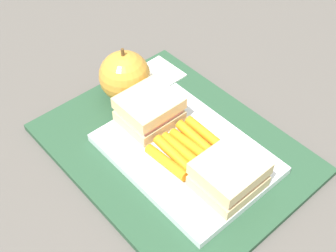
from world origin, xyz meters
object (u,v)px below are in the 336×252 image
at_px(sandwich_half_left, 229,175).
at_px(paper_napkin, 157,75).
at_px(food_tray, 186,154).
at_px(sandwich_half_right, 149,110).
at_px(carrot_sticks_bundle, 187,148).
at_px(apple, 125,76).

xyz_separation_m(sandwich_half_left, paper_napkin, (0.24, -0.08, -0.03)).
distance_m(food_tray, sandwich_half_right, 0.08).
bearing_deg(sandwich_half_left, paper_napkin, -19.58).
bearing_deg(food_tray, paper_napkin, -27.89).
relative_size(sandwich_half_left, carrot_sticks_bundle, 0.90).
xyz_separation_m(food_tray, sandwich_half_right, (0.08, 0.00, 0.03)).
height_order(food_tray, carrot_sticks_bundle, carrot_sticks_bundle).
xyz_separation_m(food_tray, apple, (0.15, -0.02, 0.03)).
distance_m(sandwich_half_left, carrot_sticks_bundle, 0.08).
distance_m(sandwich_half_left, sandwich_half_right, 0.16).
distance_m(food_tray, sandwich_half_left, 0.08).
relative_size(sandwich_half_left, sandwich_half_right, 1.00).
relative_size(apple, paper_napkin, 1.30).
bearing_deg(carrot_sticks_bundle, sandwich_half_right, -0.13).
relative_size(food_tray, sandwich_half_left, 2.88).
bearing_deg(paper_napkin, carrot_sticks_bundle, 152.22).
bearing_deg(carrot_sticks_bundle, food_tray, -9.40).
distance_m(carrot_sticks_bundle, apple, 0.16).
distance_m(carrot_sticks_bundle, paper_napkin, 0.18).
height_order(sandwich_half_left, carrot_sticks_bundle, sandwich_half_left).
height_order(food_tray, paper_napkin, food_tray).
relative_size(sandwich_half_left, apple, 0.88).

